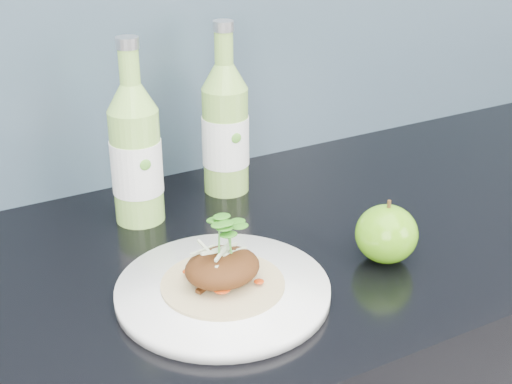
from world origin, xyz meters
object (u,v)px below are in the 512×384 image
Objects in this scene: cider_bottle_left at (136,154)px; green_apple at (386,234)px; dinner_plate at (223,291)px; cider_bottle_right at (225,129)px.

green_apple is at bearing -71.72° from cider_bottle_left.
dinner_plate is 1.27× the size of cider_bottle_left.
cider_bottle_left is at bearing 131.94° from green_apple.
dinner_plate is 0.27m from cider_bottle_left.
cider_bottle_right is (0.15, 0.28, 0.10)m from dinner_plate.
dinner_plate is at bearing -105.56° from cider_bottle_right.
green_apple is 0.32m from cider_bottle_right.
cider_bottle_right reaches higher than green_apple.
cider_bottle_left reaches higher than green_apple.
cider_bottle_left is at bearing 93.43° from dinner_plate.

